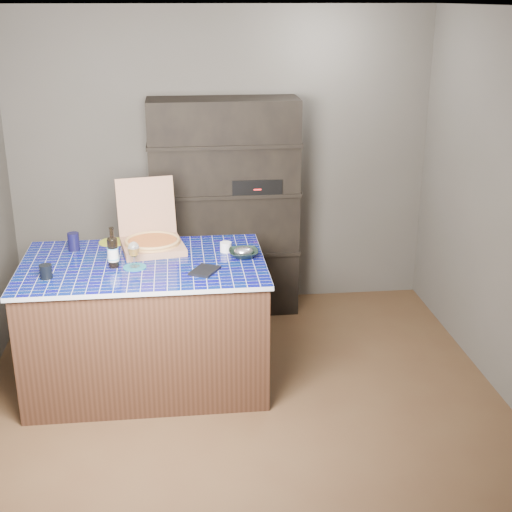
{
  "coord_description": "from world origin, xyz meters",
  "views": [
    {
      "loc": [
        -0.37,
        -4.13,
        2.55
      ],
      "look_at": [
        0.09,
        0.0,
        1.04
      ],
      "focal_mm": 50.0,
      "sensor_mm": 36.0,
      "label": 1
    }
  ],
  "objects": [
    {
      "name": "foil_contents",
      "position": [
        0.05,
        0.39,
        0.93
      ],
      "size": [
        0.13,
        0.11,
        0.06
      ],
      "primitive_type": "ellipsoid",
      "color": "silver",
      "rests_on": "bowl"
    },
    {
      "name": "pizza_box",
      "position": [
        -0.57,
        0.63,
        0.95
      ],
      "size": [
        0.49,
        0.57,
        0.45
      ],
      "rotation": [
        0.0,
        0.0,
        0.17
      ],
      "color": "#96674D",
      "rests_on": "kitchen_island"
    },
    {
      "name": "bowl",
      "position": [
        0.05,
        0.39,
        0.91
      ],
      "size": [
        0.2,
        0.2,
        0.05
      ],
      "primitive_type": "imported",
      "rotation": [
        0.0,
        0.0,
        0.01
      ],
      "color": "black",
      "rests_on": "kitchen_island"
    },
    {
      "name": "navy_cup",
      "position": [
        -1.11,
        0.66,
        0.95
      ],
      "size": [
        0.08,
        0.08,
        0.13
      ],
      "primitive_type": "cylinder",
      "color": "black",
      "rests_on": "kitchen_island"
    },
    {
      "name": "mead_bottle",
      "position": [
        -0.81,
        0.29,
        1.0
      ],
      "size": [
        0.07,
        0.07,
        0.27
      ],
      "color": "black",
      "rests_on": "kitchen_island"
    },
    {
      "name": "tumbler",
      "position": [
        -1.22,
        0.14,
        0.93
      ],
      "size": [
        0.08,
        0.08,
        0.09
      ],
      "primitive_type": "cylinder",
      "color": "black",
      "rests_on": "kitchen_island"
    },
    {
      "name": "wine_glass",
      "position": [
        -0.68,
        0.27,
        1.01
      ],
      "size": [
        0.08,
        0.08,
        0.17
      ],
      "color": "white",
      "rests_on": "teal_trivet"
    },
    {
      "name": "kitchen_island",
      "position": [
        -0.63,
        0.36,
        0.45
      ],
      "size": [
        1.62,
        1.03,
        0.89
      ],
      "rotation": [
        0.0,
        0.0,
        0.0
      ],
      "color": "#412619",
      "rests_on": "floor"
    },
    {
      "name": "dvd_case",
      "position": [
        -0.22,
        0.14,
        0.9
      ],
      "size": [
        0.22,
        0.24,
        0.02
      ],
      "primitive_type": "cube",
      "rotation": [
        0.0,
        0.0,
        -0.49
      ],
      "color": "black",
      "rests_on": "kitchen_island"
    },
    {
      "name": "white_jar",
      "position": [
        -0.06,
        0.51,
        0.92
      ],
      "size": [
        0.08,
        0.08,
        0.07
      ],
      "primitive_type": "cylinder",
      "color": "white",
      "rests_on": "kitchen_island"
    },
    {
      "name": "room",
      "position": [
        0.0,
        0.0,
        1.25
      ],
      "size": [
        3.5,
        3.5,
        3.5
      ],
      "color": "#4F3922",
      "rests_on": "ground"
    },
    {
      "name": "green_trivet",
      "position": [
        -0.86,
        0.79,
        0.89
      ],
      "size": [
        0.2,
        0.2,
        0.01
      ],
      "primitive_type": "cylinder",
      "color": "#979E22",
      "rests_on": "kitchen_island"
    },
    {
      "name": "teal_trivet",
      "position": [
        -0.68,
        0.27,
        0.89
      ],
      "size": [
        0.15,
        0.15,
        0.01
      ],
      "primitive_type": "cylinder",
      "color": "#166375",
      "rests_on": "kitchen_island"
    },
    {
      "name": "shelving_unit",
      "position": [
        0.0,
        1.53,
        0.9
      ],
      "size": [
        1.2,
        0.41,
        1.8
      ],
      "color": "black",
      "rests_on": "floor"
    }
  ]
}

